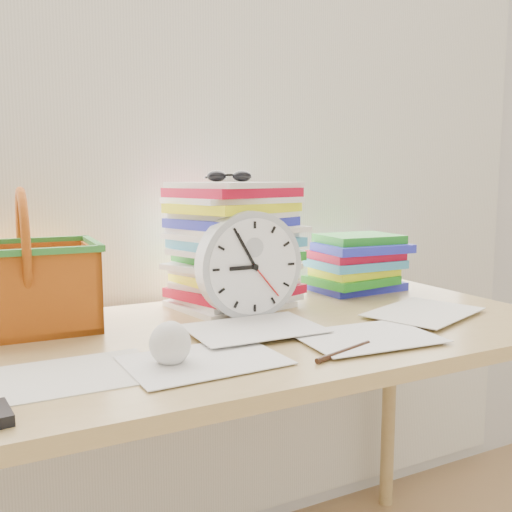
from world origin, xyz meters
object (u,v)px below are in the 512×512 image
book_stack (356,263)px  basket (24,261)px  paper_stack (234,245)px  clock (249,265)px  desk (252,361)px

book_stack → basket: basket is taller
paper_stack → clock: bearing=-100.1°
book_stack → paper_stack: bearing=-179.0°
desk → basket: (-0.43, 0.21, 0.22)m
paper_stack → basket: 0.49m
desk → paper_stack: 0.32m
book_stack → basket: bearing=-179.3°
clock → book_stack: clock is taller
desk → clock: bearing=67.8°
desk → book_stack: 0.52m
desk → book_stack: book_stack is taller
paper_stack → basket: bearing=-179.4°
basket → clock: bearing=-13.3°
desk → clock: 0.22m
desk → basket: basket is taller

